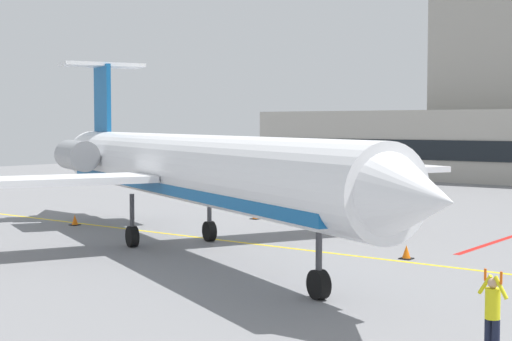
{
  "coord_description": "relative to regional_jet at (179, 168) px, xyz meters",
  "views": [
    {
      "loc": [
        23.48,
        -25.74,
        5.29
      ],
      "look_at": [
        0.32,
        4.46,
        3.0
      ],
      "focal_mm": 54.83,
      "sensor_mm": 36.0,
      "label": 1
    }
  ],
  "objects": [
    {
      "name": "ground",
      "position": [
        -0.63,
        1.33,
        -3.45
      ],
      "size": [
        120.0,
        120.0,
        0.11
      ],
      "color": "slate"
    },
    {
      "name": "safety_cone_bravo",
      "position": [
        -3.34,
        9.69,
        -3.16
      ],
      "size": [
        0.47,
        0.47,
        0.55
      ],
      "color": "orange",
      "rests_on": "ground"
    },
    {
      "name": "marshaller",
      "position": [
        16.53,
        -7.4,
        -2.37
      ],
      "size": [
        0.82,
        0.35,
        2.01
      ],
      "color": "#191E33",
      "rests_on": "ground"
    },
    {
      "name": "safety_cone_charlie",
      "position": [
        -9.22,
        1.91,
        -3.16
      ],
      "size": [
        0.47,
        0.47,
        0.55
      ],
      "color": "orange",
      "rests_on": "ground"
    },
    {
      "name": "pushback_tractor",
      "position": [
        -21.47,
        27.43,
        -2.43
      ],
      "size": [
        4.05,
        3.74,
        2.14
      ],
      "color": "#19389E",
      "rests_on": "ground"
    },
    {
      "name": "regional_jet",
      "position": [
        0.0,
        0.0,
        0.0
      ],
      "size": [
        31.77,
        26.28,
        8.62
      ],
      "color": "white",
      "rests_on": "ground"
    },
    {
      "name": "safety_cone_alpha",
      "position": [
        9.11,
        3.19,
        -3.16
      ],
      "size": [
        0.47,
        0.47,
        0.55
      ],
      "color": "orange",
      "rests_on": "ground"
    }
  ]
}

